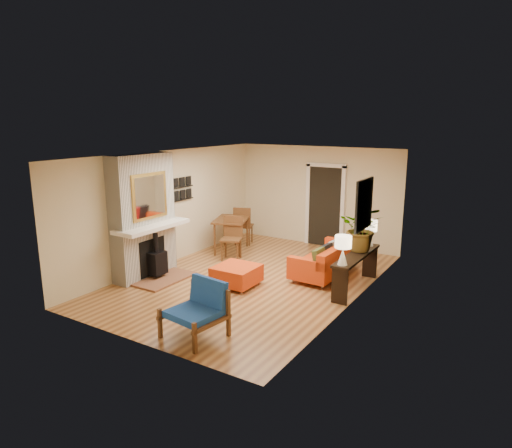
# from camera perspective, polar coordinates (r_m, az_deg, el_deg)

# --- Properties ---
(room_shell) EXTENTS (6.50, 6.50, 6.50)m
(room_shell) POSITION_cam_1_polar(r_m,az_deg,el_deg) (11.34, 9.13, 2.45)
(room_shell) COLOR #BB8348
(room_shell) RESTS_ON ground
(fireplace) EXTENTS (1.09, 1.68, 2.60)m
(fireplace) POSITION_cam_1_polar(r_m,az_deg,el_deg) (9.79, -13.78, 0.56)
(fireplace) COLOR white
(fireplace) RESTS_ON ground
(sofa) EXTENTS (0.90, 2.00, 0.78)m
(sofa) POSITION_cam_1_polar(r_m,az_deg,el_deg) (9.96, 9.15, -4.36)
(sofa) COLOR silver
(sofa) RESTS_ON ground
(ottoman) EXTENTS (0.82, 0.82, 0.41)m
(ottoman) POSITION_cam_1_polar(r_m,az_deg,el_deg) (9.24, -2.45, -6.29)
(ottoman) COLOR silver
(ottoman) RESTS_ON ground
(blue_chair) EXTENTS (0.93, 0.91, 0.87)m
(blue_chair) POSITION_cam_1_polar(r_m,az_deg,el_deg) (7.22, -7.09, -10.14)
(blue_chair) COLOR brown
(blue_chair) RESTS_ON ground
(dining_table) EXTENTS (1.28, 1.94, 1.03)m
(dining_table) POSITION_cam_1_polar(r_m,az_deg,el_deg) (11.48, -2.70, -0.16)
(dining_table) COLOR brown
(dining_table) RESTS_ON ground
(console_table) EXTENTS (0.34, 1.85, 0.72)m
(console_table) POSITION_cam_1_polar(r_m,az_deg,el_deg) (9.13, 12.45, -4.60)
(console_table) COLOR black
(console_table) RESTS_ON ground
(lamp_near) EXTENTS (0.30, 0.30, 0.54)m
(lamp_near) POSITION_cam_1_polar(r_m,az_deg,el_deg) (8.29, 10.83, -2.81)
(lamp_near) COLOR white
(lamp_near) RESTS_ON console_table
(lamp_far) EXTENTS (0.30, 0.30, 0.54)m
(lamp_far) POSITION_cam_1_polar(r_m,az_deg,el_deg) (9.65, 14.02, -0.72)
(lamp_far) COLOR white
(lamp_far) RESTS_ON console_table
(houseplant) EXTENTS (0.95, 0.86, 0.92)m
(houseplant) POSITION_cam_1_polar(r_m,az_deg,el_deg) (9.23, 13.16, -0.52)
(houseplant) COLOR #1E5919
(houseplant) RESTS_ON console_table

